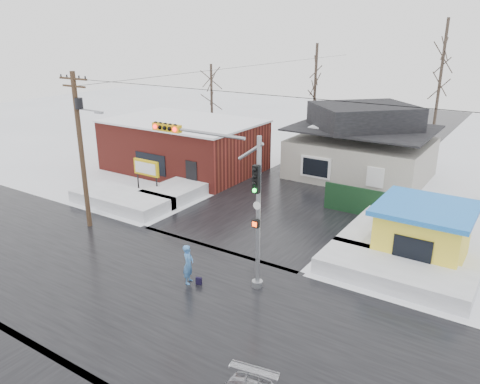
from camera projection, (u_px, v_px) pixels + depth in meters
The scene contains 19 objects.
ground at pixel (147, 290), 21.02m from camera, with size 120.00×120.00×0.00m, color white.
road_ns at pixel (147, 290), 21.02m from camera, with size 10.00×120.00×0.02m, color black.
road_ew at pixel (147, 290), 21.02m from camera, with size 120.00×10.00×0.02m, color black.
snowbank_nw at pixel (121, 200), 31.08m from camera, with size 7.00×3.00×0.80m, color white.
snowbank_ne at pixel (394, 272), 21.77m from camera, with size 7.00×3.00×0.80m, color white.
snowbank_nside_w at pixel (192, 185), 33.99m from camera, with size 3.00×8.00×0.80m, color white.
snowbank_nside_e at pixel (383, 227), 26.76m from camera, with size 3.00×8.00×0.80m, color white.
traffic_signal at pixel (228, 187), 20.62m from camera, with size 6.05×0.68×7.00m.
utility_pole at pixel (81, 142), 26.21m from camera, with size 3.15×0.44×9.00m.
brick_building at pixel (184, 145), 38.67m from camera, with size 12.20×8.20×4.12m.
marquee_sign at pixel (146, 169), 32.55m from camera, with size 2.20×0.21×2.55m.
house at pixel (362, 144), 36.51m from camera, with size 10.40×8.40×5.76m.
kiosk at pixel (423, 232), 23.53m from camera, with size 4.60×4.60×2.88m.
fence at pixel (386, 207), 28.43m from camera, with size 8.00×0.12×1.80m, color black.
tree_far_left at pixel (316, 67), 41.02m from camera, with size 3.00×3.00×10.00m.
tree_far_mid at pixel (444, 50), 36.91m from camera, with size 3.00×3.00×12.00m.
tree_far_west at pixel (211, 81), 45.14m from camera, with size 3.00×3.00×8.00m.
pedestrian at pixel (188, 265), 21.35m from camera, with size 0.69×0.45×1.89m, color #437ABB.
shopping_bag at pixel (199, 281), 21.43m from camera, with size 0.28×0.12×0.35m, color black.
Camera 1 is at (13.59, -13.09, 11.10)m, focal length 35.00 mm.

